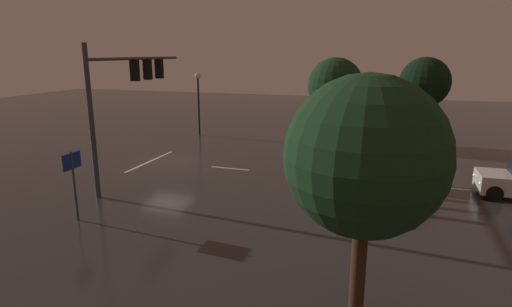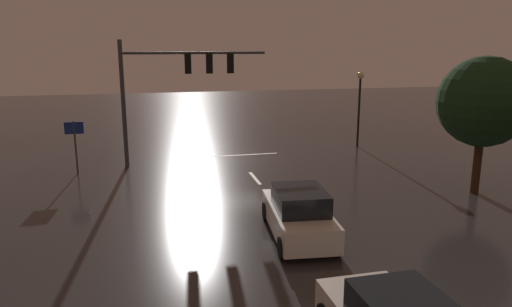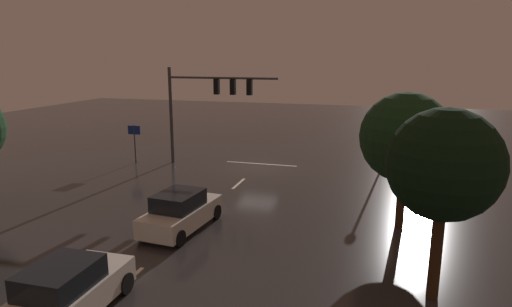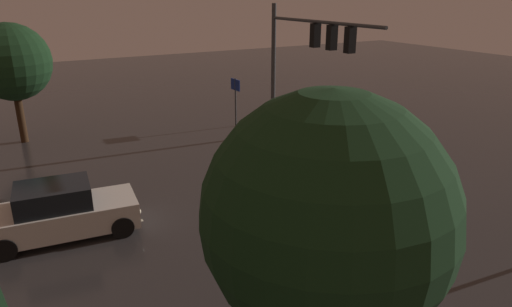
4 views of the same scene
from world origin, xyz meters
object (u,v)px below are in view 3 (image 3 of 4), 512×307
tree_left_near (444,166)px  car_approaching (181,212)px  traffic_signal_assembly (208,96)px  route_sign (134,136)px  tree_left_far (405,138)px  street_lamp_left_kerb (384,119)px  car_distant (66,293)px

tree_left_near → car_approaching: bearing=-16.5°
traffic_signal_assembly → tree_left_near: bearing=132.8°
route_sign → tree_left_near: bearing=144.2°
car_approaching → route_sign: bearing=-50.9°
tree_left_far → street_lamp_left_kerb: bearing=-85.2°
car_approaching → car_distant: (0.24, 6.93, 0.00)m
car_distant → route_sign: route_sign is taller
car_approaching → car_distant: 6.93m
car_distant → street_lamp_left_kerb: 21.71m
car_approaching → tree_left_near: size_ratio=0.76×
route_sign → tree_left_near: (-18.09, 13.05, 2.29)m
car_distant → tree_left_far: (-9.26, -9.83, 3.16)m
tree_left_far → traffic_signal_assembly: bearing=-34.0°
street_lamp_left_kerb → traffic_signal_assembly: bearing=9.1°
tree_left_far → route_sign: bearing=-22.8°
car_distant → tree_left_far: bearing=-133.3°
car_distant → route_sign: 18.90m
car_distant → street_lamp_left_kerb: (-8.43, -19.85, 2.53)m
street_lamp_left_kerb → tree_left_far: 10.08m
street_lamp_left_kerb → tree_left_near: 15.94m
street_lamp_left_kerb → tree_left_far: bearing=94.8°
tree_left_near → route_sign: bearing=-35.8°
traffic_signal_assembly → tree_left_near: 19.09m
street_lamp_left_kerb → route_sign: 16.73m
street_lamp_left_kerb → car_distant: bearing=67.0°
car_approaching → street_lamp_left_kerb: bearing=-122.3°
traffic_signal_assembly → car_distant: (-2.89, 18.03, -3.88)m
car_approaching → street_lamp_left_kerb: 15.50m
traffic_signal_assembly → route_sign: size_ratio=2.85×
street_lamp_left_kerb → tree_left_near: size_ratio=0.80×
car_distant → tree_left_far: size_ratio=0.75×
car_approaching → street_lamp_left_kerb: (-8.18, -12.92, 2.53)m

